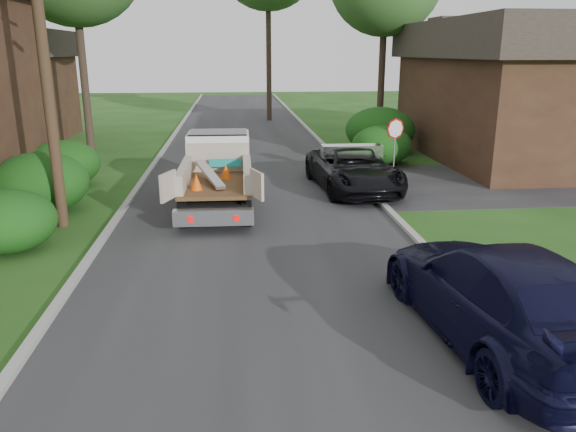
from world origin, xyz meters
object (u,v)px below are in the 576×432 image
(stop_sign, at_px, (395,138))
(house_right, at_px, (534,89))
(black_pickup, at_px, (353,169))
(navy_suv, at_px, (501,294))
(flatbed_truck, at_px, (218,167))
(utility_pole, at_px, (42,35))

(stop_sign, bearing_deg, house_right, 32.66)
(stop_sign, relative_size, house_right, 0.19)
(house_right, xyz_separation_m, black_pickup, (-9.40, -5.50, -2.40))
(black_pickup, relative_size, navy_suv, 0.93)
(flatbed_truck, bearing_deg, black_pickup, 15.32)
(utility_pole, relative_size, black_pickup, 1.82)
(house_right, relative_size, flatbed_truck, 2.24)
(stop_sign, distance_m, navy_suv, 11.62)
(utility_pole, distance_m, navy_suv, 12.68)
(stop_sign, relative_size, navy_suv, 0.42)
(house_right, bearing_deg, flatbed_truck, -154.58)
(stop_sign, relative_size, flatbed_truck, 0.43)
(house_right, distance_m, navy_suv, 19.03)
(flatbed_truck, xyz_separation_m, black_pickup, (4.75, 1.22, -0.42))
(utility_pole, distance_m, flatbed_truck, 6.32)
(stop_sign, bearing_deg, navy_suv, -96.94)
(stop_sign, height_order, black_pickup, stop_sign)
(stop_sign, relative_size, black_pickup, 0.45)
(flatbed_truck, bearing_deg, navy_suv, -62.26)
(flatbed_truck, relative_size, black_pickup, 1.05)
(utility_pole, height_order, navy_suv, utility_pole)
(stop_sign, xyz_separation_m, utility_pole, (-10.68, -4.02, 3.40))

